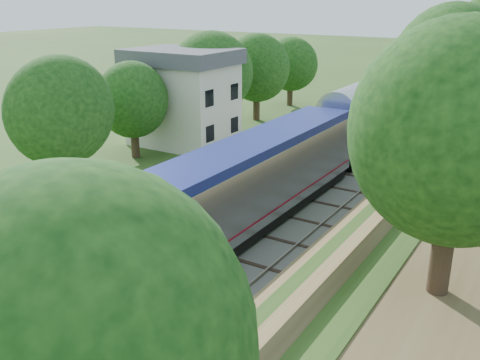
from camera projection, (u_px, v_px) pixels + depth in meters
The scene contains 9 objects.
trackbed at pixel (451, 105), 62.30m from camera, with size 9.50×170.00×0.28m.
platform at pixel (157, 216), 30.59m from camera, with size 6.40×68.00×0.38m, color #A19482.
yellow_stripe at pixel (197, 223), 29.10m from camera, with size 0.55×68.00×0.01m, color gold.
station_building at pixel (183, 96), 44.93m from camera, with size 8.60×6.60×8.00m.
signal_gantry at pixel (451, 68), 56.50m from camera, with size 8.40×0.38×6.20m.
trees_behind_platform at pixel (131, 115), 35.89m from camera, with size 7.82×53.32×7.21m.
train at pixel (456, 72), 72.04m from camera, with size 3.17×127.03×4.66m.
lamppost_far at pixel (62, 237), 22.84m from camera, with size 0.44×0.44×4.42m.
signal_farside at pixel (398, 154), 29.53m from camera, with size 0.34×0.27×6.13m.
Camera 1 is at (13.78, -5.43, 12.14)m, focal length 40.00 mm.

